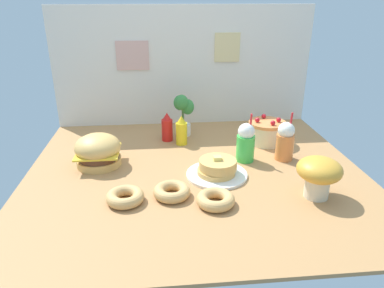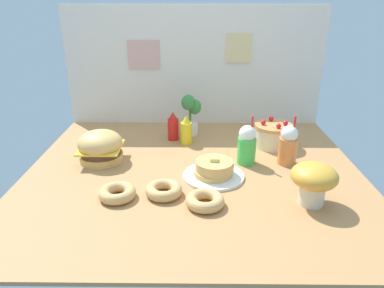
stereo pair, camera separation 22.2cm
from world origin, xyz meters
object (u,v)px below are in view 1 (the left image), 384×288
Objects in this scene: donut_chocolate at (172,191)px; potted_plant at (183,113)px; donut_pink_glaze at (125,197)px; donut_vanilla at (216,199)px; cream_soda_cup at (246,142)px; pancake_stack at (217,169)px; orange_float_cup at (285,141)px; mustard_bottle at (181,131)px; burger at (98,151)px; ketchup_bottle at (167,128)px; mushroom_stool at (319,173)px; layer_cake at (267,132)px.

potted_plant is at bearing 81.94° from donut_chocolate.
donut_vanilla is at bearing -8.78° from donut_pink_glaze.
cream_soda_cup is 0.64m from donut_chocolate.
pancake_stack is at bearing -77.84° from potted_plant.
donut_chocolate is (-0.74, -0.40, -0.09)m from orange_float_cup.
mustard_bottle reaches higher than donut_chocolate.
ketchup_bottle reaches higher than burger.
pancake_stack is 1.13× the size of orange_float_cup.
ketchup_bottle is at bearing 130.96° from mushroom_stool.
layer_cake is 1.34× the size of donut_chocolate.
orange_float_cup is at bearing 43.55° from donut_vanilla.
orange_float_cup is at bearing 22.13° from pancake_stack.
mustard_bottle is 0.83m from donut_pink_glaze.
layer_cake is at bearing 93.63° from mushroom_stool.
potted_plant is (0.13, 0.90, 0.14)m from donut_chocolate.
layer_cake is 0.29m from orange_float_cup.
ketchup_bottle is at bearing 40.08° from burger.
ketchup_bottle is 0.67× the size of cream_soda_cup.
donut_chocolate is (0.44, -0.43, -0.06)m from burger.
burger is at bearing -151.70° from mustard_bottle.
pancake_stack is 1.83× the size of donut_chocolate.
layer_cake is 0.76m from mushroom_stool.
burger reaches higher than donut_chocolate.
pancake_stack is 1.83× the size of donut_vanilla.
burger is at bearing -139.92° from ketchup_bottle.
cream_soda_cup reaches higher than donut_vanilla.
burger is 0.74m from potted_plant.
orange_float_cup is 0.47m from mushroom_stool.
layer_cake is 0.99m from donut_chocolate.
donut_chocolate is (-0.28, -0.21, -0.01)m from pancake_stack.
cream_soda_cup is at bearing 61.79° from donut_vanilla.
mustard_bottle reaches higher than pancake_stack.
potted_plant is (0.56, 0.47, 0.08)m from burger.
donut_pink_glaze is at bearing -106.46° from ketchup_bottle.
cream_soda_cup reaches higher than layer_cake.
donut_vanilla is at bearing -118.21° from cream_soda_cup.
donut_pink_glaze is at bearing -114.66° from mustard_bottle.
mushroom_stool is (0.01, -0.47, 0.01)m from orange_float_cup.
donut_chocolate is (-0.71, -0.68, -0.05)m from layer_cake.
potted_plant is (-0.36, 0.49, 0.05)m from cream_soda_cup.
pancake_stack is 0.65m from layer_cake.
layer_cake is 1.25× the size of mustard_bottle.
donut_pink_glaze is at bearing -111.67° from potted_plant.
cream_soda_cup reaches higher than ketchup_bottle.
ketchup_bottle is (0.44, 0.37, 0.00)m from burger.
pancake_stack is (0.71, -0.22, -0.05)m from burger.
donut_pink_glaze is at bearing 177.59° from mushroom_stool.
cream_soda_cup is 1.36× the size of mushroom_stool.
orange_float_cup is 1.36× the size of mushroom_stool.
ketchup_bottle is (-0.27, 0.59, 0.05)m from pancake_stack.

